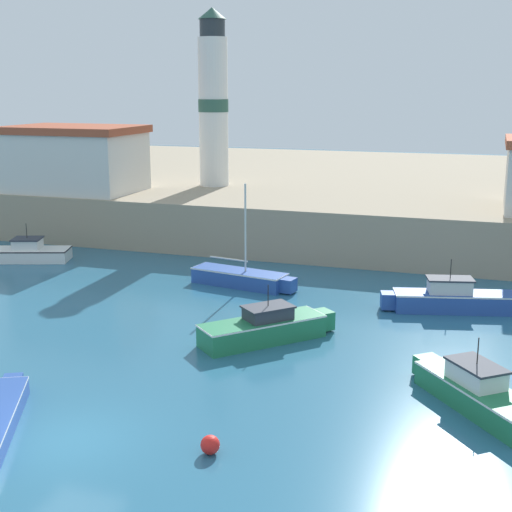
# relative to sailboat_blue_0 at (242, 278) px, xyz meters

# --- Properties ---
(ground_plane) EXTENTS (200.00, 200.00, 0.00)m
(ground_plane) POSITION_rel_sailboat_blue_0_xyz_m (0.79, -17.59, -0.46)
(ground_plane) COLOR #28607F
(quay_seawall) EXTENTS (120.00, 40.00, 3.19)m
(quay_seawall) POSITION_rel_sailboat_blue_0_xyz_m (0.79, 25.48, 1.13)
(quay_seawall) COLOR gray
(quay_seawall) RESTS_ON ground
(sailboat_blue_0) EXTENTS (5.93, 2.40, 5.47)m
(sailboat_blue_0) POSITION_rel_sailboat_blue_0_xyz_m (0.00, 0.00, 0.00)
(sailboat_blue_0) COLOR #284C9E
(sailboat_blue_0) RESTS_ON ground
(motorboat_blue_1) EXTENTS (6.35, 2.80, 2.50)m
(motorboat_blue_1) POSITION_rel_sailboat_blue_0_xyz_m (10.78, -0.94, 0.13)
(motorboat_blue_1) COLOR #284C9E
(motorboat_blue_1) RESTS_ON ground
(motorboat_green_2) EXTENTS (4.69, 5.33, 2.40)m
(motorboat_green_2) POSITION_rel_sailboat_blue_0_xyz_m (12.21, -11.40, 0.09)
(motorboat_green_2) COLOR #237A4C
(motorboat_green_2) RESTS_ON ground
(motorboat_white_5) EXTENTS (5.48, 3.20, 2.30)m
(motorboat_white_5) POSITION_rel_sailboat_blue_0_xyz_m (-14.14, 1.23, 0.05)
(motorboat_white_5) COLOR white
(motorboat_white_5) RESTS_ON ground
(motorboat_green_6) EXTENTS (5.01, 5.26, 2.41)m
(motorboat_green_6) POSITION_rel_sailboat_blue_0_xyz_m (3.74, -7.55, 0.13)
(motorboat_green_6) COLOR #237A4C
(motorboat_green_6) RESTS_ON ground
(mooring_buoy) EXTENTS (0.57, 0.57, 0.57)m
(mooring_buoy) POSITION_rel_sailboat_blue_0_xyz_m (5.04, -17.00, -0.18)
(mooring_buoy) COLOR red
(mooring_buoy) RESTS_ON ground
(lighthouse) EXTENTS (2.17, 2.17, 12.50)m
(lighthouse) POSITION_rel_sailboat_blue_0_xyz_m (-7.21, 14.41, 8.78)
(lighthouse) COLOR silver
(lighthouse) RESTS_ON quay_seawall
(harbor_shed_far_end) EXTENTS (8.88, 6.14, 4.49)m
(harbor_shed_far_end) POSITION_rel_sailboat_blue_0_xyz_m (-15.21, 8.69, 4.99)
(harbor_shed_far_end) COLOR silver
(harbor_shed_far_end) RESTS_ON quay_seawall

